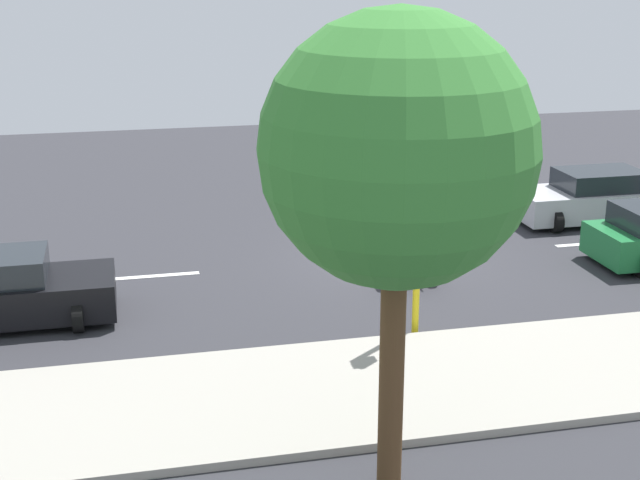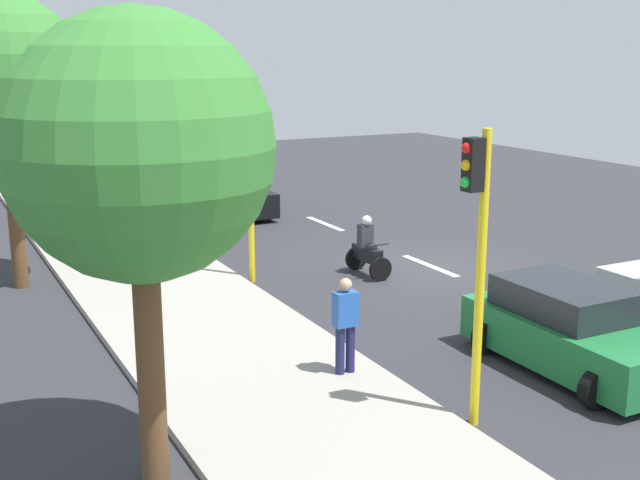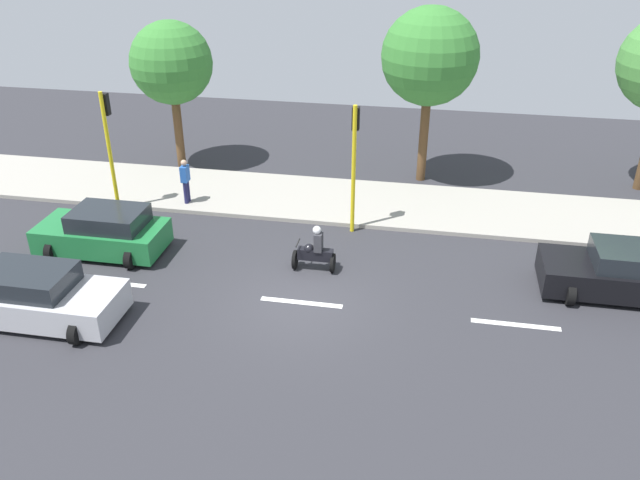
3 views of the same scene
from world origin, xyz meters
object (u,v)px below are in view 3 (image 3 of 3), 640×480
Objects in this scene: motorcycle at (315,252)px; pedestrian_near_signal at (185,180)px; car_black at (626,273)px; street_tree_center at (171,64)px; traffic_light_corner at (108,135)px; street_tree_north at (430,57)px; traffic_light_midblock at (354,151)px; car_silver at (39,297)px; car_green at (104,232)px.

pedestrian_near_signal is at bearing 56.09° from motorcycle.
street_tree_center is (7.31, 16.50, 3.69)m from car_black.
street_tree_north is at bearing -65.14° from traffic_light_corner.
street_tree_north reaches higher than traffic_light_midblock.
car_silver is 0.63× the size of street_tree_north.
car_silver is 12.16m from street_tree_center.
car_silver and car_black have the same top height.
street_tree_north is (11.95, -9.81, 4.28)m from car_silver.
traffic_light_midblock is (3.02, -7.76, 2.22)m from car_green.
traffic_light_midblock is 0.65× the size of street_tree_north.
car_green is 6.99m from motorcycle.
car_black is 10.78m from street_tree_north.
street_tree_north is at bearing -63.83° from pedestrian_near_signal.
traffic_light_midblock is (-0.85, -6.40, 1.87)m from pedestrian_near_signal.
traffic_light_corner is at bearing 8.77° from car_silver.
car_black is at bearing -88.11° from motorcycle.
pedestrian_near_signal is (3.48, 14.78, 0.35)m from car_black.
traffic_light_midblock is (2.93, -0.78, 2.29)m from motorcycle.
motorcycle is at bearing -89.25° from car_green.
car_black is (4.28, -16.06, 0.00)m from car_silver.
car_black is 2.72× the size of pedestrian_near_signal.
pedestrian_near_signal is at bearing -155.83° from street_tree_center.
car_green is 2.68× the size of motorcycle.
motorcycle is at bearing -123.91° from pedestrian_near_signal.
car_black is 17.47m from traffic_light_corner.
street_tree_center is (7.61, 7.34, 3.76)m from motorcycle.
motorcycle is at bearing -110.20° from traffic_light_corner.
traffic_light_corner is at bearing 172.35° from street_tree_center.
street_tree_north is at bearing 39.14° from car_black.
motorcycle is 11.22m from street_tree_center.
pedestrian_near_signal is at bearing 76.75° from car_black.
motorcycle is at bearing -136.02° from street_tree_center.
motorcycle is at bearing -60.09° from car_silver.
pedestrian_near_signal is 3.12m from traffic_light_corner.
car_black is 9.05m from traffic_light_midblock.
pedestrian_near_signal is 0.38× the size of traffic_light_corner.
street_tree_north is (7.97, -2.91, 4.34)m from motorcycle.
car_black is at bearing -140.86° from street_tree_north.
car_silver is 7.87m from pedestrian_near_signal.
street_tree_center is at bearing 66.11° from car_black.
traffic_light_corner is (-0.85, 2.35, 1.87)m from pedestrian_near_signal.
street_tree_center is (4.68, -0.63, 1.47)m from traffic_light_corner.
traffic_light_corner reaches higher than car_silver.
pedestrian_near_signal is 0.28× the size of street_tree_center.
car_silver is 10.57m from traffic_light_midblock.
street_tree_center reaches higher than car_black.
traffic_light_corner and traffic_light_midblock have the same top height.
street_tree_center is at bearing 2.66° from car_green.
pedestrian_near_signal reaches higher than car_green.
traffic_light_midblock is 5.85m from street_tree_north.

